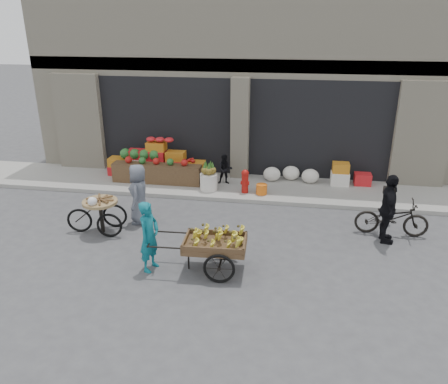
% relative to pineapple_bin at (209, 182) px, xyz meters
% --- Properties ---
extents(ground, '(80.00, 80.00, 0.00)m').
position_rel_pineapple_bin_xyz_m(ground, '(0.75, -3.60, -0.37)').
color(ground, '#424244').
rests_on(ground, ground).
extents(sidewalk, '(18.00, 2.20, 0.12)m').
position_rel_pineapple_bin_xyz_m(sidewalk, '(0.75, 0.50, -0.31)').
color(sidewalk, gray).
rests_on(sidewalk, ground).
extents(building, '(14.00, 6.45, 7.00)m').
position_rel_pineapple_bin_xyz_m(building, '(0.75, 4.43, 3.00)').
color(building, beige).
rests_on(building, ground).
extents(fruit_display, '(3.10, 1.12, 1.24)m').
position_rel_pineapple_bin_xyz_m(fruit_display, '(-1.73, 0.78, 0.30)').
color(fruit_display, red).
rests_on(fruit_display, sidewalk).
extents(pineapple_bin, '(0.52, 0.52, 0.50)m').
position_rel_pineapple_bin_xyz_m(pineapple_bin, '(0.00, 0.00, 0.00)').
color(pineapple_bin, silver).
rests_on(pineapple_bin, sidewalk).
extents(fire_hydrant, '(0.22, 0.22, 0.71)m').
position_rel_pineapple_bin_xyz_m(fire_hydrant, '(1.10, -0.05, 0.13)').
color(fire_hydrant, '#A5140F').
rests_on(fire_hydrant, sidewalk).
extents(orange_bucket, '(0.32, 0.32, 0.30)m').
position_rel_pineapple_bin_xyz_m(orange_bucket, '(1.60, -0.10, -0.10)').
color(orange_bucket, orange).
rests_on(orange_bucket, sidewalk).
extents(right_bay_goods, '(3.35, 0.60, 0.70)m').
position_rel_pineapple_bin_xyz_m(right_bay_goods, '(3.36, 1.10, 0.04)').
color(right_bay_goods, silver).
rests_on(right_bay_goods, sidewalk).
extents(seated_person, '(0.51, 0.43, 0.93)m').
position_rel_pineapple_bin_xyz_m(seated_person, '(0.40, 0.60, 0.21)').
color(seated_person, black).
rests_on(seated_person, sidewalk).
extents(banana_cart, '(2.21, 0.99, 0.91)m').
position_rel_pineapple_bin_xyz_m(banana_cart, '(0.93, -4.27, 0.29)').
color(banana_cart, brown).
rests_on(banana_cart, ground).
extents(vendor_woman, '(0.49, 0.63, 1.53)m').
position_rel_pineapple_bin_xyz_m(vendor_woman, '(-0.36, -4.42, 0.39)').
color(vendor_woman, '#0F6978').
rests_on(vendor_woman, ground).
extents(tricycle_cart, '(1.46, 0.97, 0.95)m').
position_rel_pineapple_bin_xyz_m(tricycle_cart, '(-2.10, -2.96, 0.20)').
color(tricycle_cart, '#9E7F51').
rests_on(tricycle_cart, ground).
extents(vendor_grey, '(0.59, 0.82, 1.57)m').
position_rel_pineapple_bin_xyz_m(vendor_grey, '(-1.35, -2.27, 0.41)').
color(vendor_grey, slate).
rests_on(vendor_grey, ground).
extents(bicycle, '(1.74, 0.66, 0.90)m').
position_rel_pineapple_bin_xyz_m(bicycle, '(4.90, -1.95, 0.08)').
color(bicycle, black).
rests_on(bicycle, ground).
extents(cyclist, '(0.44, 0.99, 1.67)m').
position_rel_pineapple_bin_xyz_m(cyclist, '(4.70, -2.35, 0.46)').
color(cyclist, black).
rests_on(cyclist, ground).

